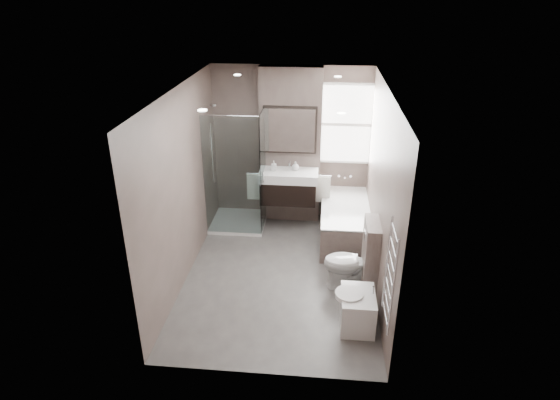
# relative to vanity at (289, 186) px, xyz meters

# --- Properties ---
(room) EXTENTS (2.70, 3.90, 2.70)m
(room) POSITION_rel_vanity_xyz_m (0.00, -1.43, 0.56)
(room) COLOR #54504D
(room) RESTS_ON ground
(vanity_pier) EXTENTS (1.00, 0.25, 2.60)m
(vanity_pier) POSITION_rel_vanity_xyz_m (0.00, 0.35, 0.56)
(vanity_pier) COLOR #61524C
(vanity_pier) RESTS_ON ground
(vanity) EXTENTS (0.95, 0.47, 0.66)m
(vanity) POSITION_rel_vanity_xyz_m (0.00, 0.00, 0.00)
(vanity) COLOR black
(vanity) RESTS_ON vanity_pier
(mirror_cabinet) EXTENTS (0.86, 0.08, 0.76)m
(mirror_cabinet) POSITION_rel_vanity_xyz_m (0.00, 0.19, 0.89)
(mirror_cabinet) COLOR black
(mirror_cabinet) RESTS_ON vanity_pier
(towel_left) EXTENTS (0.24, 0.06, 0.44)m
(towel_left) POSITION_rel_vanity_xyz_m (-0.56, -0.02, -0.02)
(towel_left) COLOR silver
(towel_left) RESTS_ON vanity_pier
(towel_right) EXTENTS (0.24, 0.06, 0.44)m
(towel_right) POSITION_rel_vanity_xyz_m (0.56, -0.02, -0.02)
(towel_right) COLOR silver
(towel_right) RESTS_ON vanity_pier
(shower_enclosure) EXTENTS (0.90, 0.90, 2.00)m
(shower_enclosure) POSITION_rel_vanity_xyz_m (-0.75, -0.08, -0.25)
(shower_enclosure) COLOR white
(shower_enclosure) RESTS_ON ground
(bathtub) EXTENTS (0.75, 1.60, 0.57)m
(bathtub) POSITION_rel_vanity_xyz_m (0.92, -0.33, -0.43)
(bathtub) COLOR #61524C
(bathtub) RESTS_ON ground
(window) EXTENTS (0.98, 0.06, 1.33)m
(window) POSITION_rel_vanity_xyz_m (0.90, 0.45, 0.93)
(window) COLOR white
(window) RESTS_ON room
(toilet) EXTENTS (0.74, 0.44, 0.74)m
(toilet) POSITION_rel_vanity_xyz_m (0.97, -1.65, -0.37)
(toilet) COLOR white
(toilet) RESTS_ON ground
(cistern_box) EXTENTS (0.19, 0.55, 1.00)m
(cistern_box) POSITION_rel_vanity_xyz_m (1.21, -1.68, -0.24)
(cistern_box) COLOR #61524C
(cistern_box) RESTS_ON ground
(bidet) EXTENTS (0.48, 0.55, 0.57)m
(bidet) POSITION_rel_vanity_xyz_m (1.01, -2.44, -0.51)
(bidet) COLOR white
(bidet) RESTS_ON ground
(towel_radiator) EXTENTS (0.03, 0.49, 1.10)m
(towel_radiator) POSITION_rel_vanity_xyz_m (1.25, -3.03, 0.38)
(towel_radiator) COLOR silver
(towel_radiator) RESTS_ON room
(soap_bottle_a) EXTENTS (0.08, 0.08, 0.17)m
(soap_bottle_a) POSITION_rel_vanity_xyz_m (-0.24, 0.01, 0.34)
(soap_bottle_a) COLOR white
(soap_bottle_a) RESTS_ON vanity
(soap_bottle_b) EXTENTS (0.12, 0.12, 0.15)m
(soap_bottle_b) POSITION_rel_vanity_xyz_m (0.10, 0.05, 0.34)
(soap_bottle_b) COLOR white
(soap_bottle_b) RESTS_ON vanity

